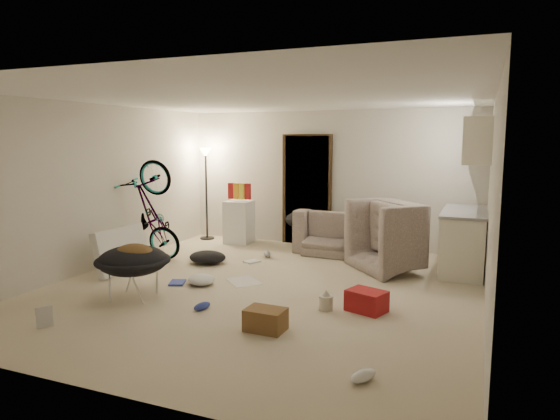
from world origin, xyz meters
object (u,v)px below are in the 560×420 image
at_px(juicer, 326,301).
at_px(saucer_chair, 133,267).
at_px(drink_case_a, 265,320).
at_px(sofa, 352,238).
at_px(tv_box, 121,250).
at_px(armchair, 407,244).
at_px(kitchen_counter, 463,242).
at_px(mini_fridge, 239,222).
at_px(bicycle, 153,234).
at_px(floor_lamp, 206,174).
at_px(drink_case_b, 367,301).

bearing_deg(juicer, saucer_chair, -168.57).
bearing_deg(drink_case_a, sofa, 92.57).
bearing_deg(juicer, tv_box, 171.95).
xyz_separation_m(armchair, tv_box, (-3.93, -1.81, -0.05)).
xyz_separation_m(kitchen_counter, tv_box, (-4.73, -2.02, -0.11)).
relative_size(mini_fridge, saucer_chair, 0.88).
bearing_deg(mini_fridge, bicycle, -113.42).
xyz_separation_m(armchair, saucer_chair, (-2.95, -2.76, 0.00)).
bearing_deg(floor_lamp, armchair, -11.98).
bearing_deg(mini_fridge, armchair, -15.95).
bearing_deg(sofa, floor_lamp, -1.69).
height_order(kitchen_counter, saucer_chair, kitchen_counter).
bearing_deg(drink_case_a, saucer_chair, 171.26).
height_order(sofa, armchair, armchair).
xyz_separation_m(floor_lamp, drink_case_b, (3.88, -3.01, -1.18)).
xyz_separation_m(floor_lamp, bicycle, (0.10, -1.89, -0.87)).
bearing_deg(saucer_chair, armchair, 43.10).
distance_m(saucer_chair, drink_case_a, 2.02).
distance_m(armchair, drink_case_a, 3.29).
distance_m(drink_case_b, juicer, 0.47).
distance_m(saucer_chair, tv_box, 1.36).
bearing_deg(drink_case_b, floor_lamp, 161.33).
distance_m(saucer_chair, juicer, 2.42).
xyz_separation_m(armchair, drink_case_a, (-0.99, -3.13, -0.27)).
bearing_deg(juicer, bicycle, 159.43).
relative_size(kitchen_counter, mini_fridge, 1.85).
bearing_deg(bicycle, juicer, -112.26).
height_order(sofa, mini_fridge, mini_fridge).
relative_size(mini_fridge, tv_box, 0.80).
xyz_separation_m(kitchen_counter, saucer_chair, (-3.75, -2.97, -0.05)).
height_order(armchair, drink_case_b, armchair).
xyz_separation_m(sofa, tv_box, (-2.90, -2.47, 0.06)).
relative_size(armchair, juicer, 4.94).
relative_size(drink_case_a, juicer, 1.67).
distance_m(bicycle, mini_fridge, 1.91).
distance_m(sofa, saucer_chair, 3.92).
xyz_separation_m(armchair, drink_case_b, (-0.14, -2.15, -0.27)).
bearing_deg(armchair, kitchen_counter, -117.07).
bearing_deg(drink_case_a, drink_case_b, 51.10).
relative_size(sofa, juicer, 7.89).
bearing_deg(floor_lamp, mini_fridge, -7.41).
xyz_separation_m(kitchen_counter, sofa, (-1.83, 0.45, -0.16)).
distance_m(kitchen_counter, bicycle, 4.89).
distance_m(floor_lamp, mini_fridge, 1.19).
relative_size(saucer_chair, tv_box, 0.91).
relative_size(floor_lamp, tv_box, 1.79).
relative_size(drink_case_b, juicer, 1.75).
bearing_deg(kitchen_counter, juicer, -119.26).
bearing_deg(saucer_chair, bicycle, 119.46).
height_order(saucer_chair, drink_case_b, saucer_chair).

